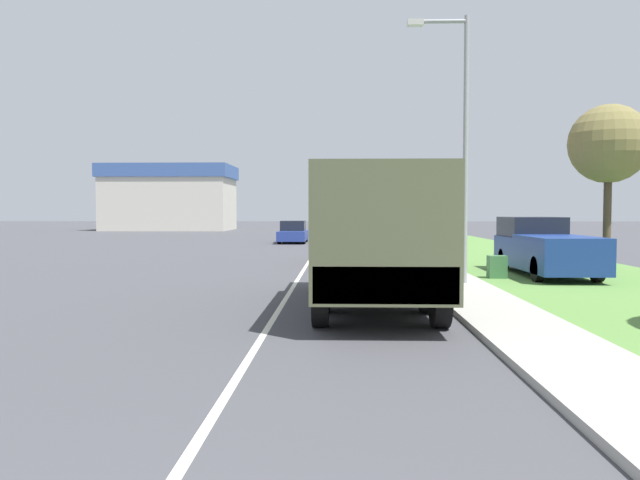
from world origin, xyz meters
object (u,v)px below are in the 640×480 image
at_px(car_nearest_ahead, 349,248).
at_px(lamp_post, 458,126).
at_px(car_second_ahead, 293,233).
at_px(car_third_ahead, 344,228).
at_px(pickup_truck, 544,248).
at_px(military_truck, 373,232).

bearing_deg(car_nearest_ahead, lamp_post, -69.51).
height_order(car_second_ahead, car_third_ahead, car_third_ahead).
bearing_deg(pickup_truck, car_nearest_ahead, 145.54).
relative_size(military_truck, lamp_post, 1.05).
xyz_separation_m(military_truck, pickup_truck, (5.98, 7.11, -0.74)).
relative_size(pickup_truck, lamp_post, 0.78).
bearing_deg(car_third_ahead, lamp_post, -85.08).
height_order(military_truck, car_third_ahead, military_truck).
distance_m(military_truck, car_nearest_ahead, 11.51).
distance_m(car_second_ahead, lamp_post, 25.32).
bearing_deg(pickup_truck, car_second_ahead, 115.24).
xyz_separation_m(car_third_ahead, pickup_truck, (6.34, -30.06, 0.19)).
height_order(car_nearest_ahead, car_second_ahead, car_second_ahead).
height_order(car_second_ahead, pickup_truck, pickup_truck).
xyz_separation_m(car_third_ahead, lamp_post, (2.88, -33.41, 3.73)).
bearing_deg(military_truck, pickup_truck, 49.93).
distance_m(car_nearest_ahead, car_second_ahead, 16.88).
height_order(military_truck, pickup_truck, military_truck).
relative_size(military_truck, car_nearest_ahead, 1.63).
relative_size(car_second_ahead, lamp_post, 0.64).
xyz_separation_m(military_truck, lamp_post, (2.52, 3.76, 2.80)).
height_order(military_truck, car_second_ahead, military_truck).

